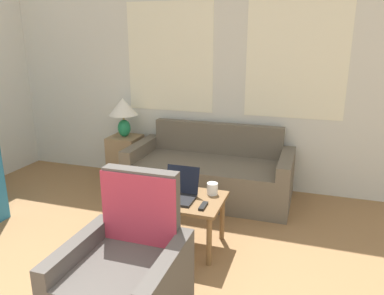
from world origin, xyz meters
TOP-DOWN VIEW (x-y plane):
  - wall_back at (-0.00, 4.11)m, footprint 6.98×0.06m
  - couch at (-0.18, 3.67)m, footprint 1.84×0.84m
  - armchair at (-0.18, 1.58)m, footprint 0.73×0.74m
  - side_table at (-1.36, 3.82)m, footprint 0.37×0.37m
  - table_lamp at (-1.36, 3.82)m, footprint 0.36×0.36m
  - coffee_table at (-0.24, 2.51)m, footprint 0.95×0.54m
  - laptop at (-0.15, 2.51)m, footprint 0.30×0.31m
  - cup_navy at (-0.39, 2.47)m, footprint 0.10×0.10m
  - cup_yellow at (0.11, 2.67)m, footprint 0.10×0.10m
  - cup_white at (-0.59, 2.39)m, footprint 0.07×0.07m
  - snack_bowl at (-0.42, 2.63)m, footprint 0.20×0.20m
  - tv_remote at (0.11, 2.40)m, footprint 0.05×0.15m

SIDE VIEW (x-z plane):
  - couch at x=-0.18m, z-range -0.14..0.66m
  - armchair at x=-0.18m, z-range -0.20..0.74m
  - side_table at x=-1.36m, z-range 0.00..0.58m
  - coffee_table at x=-0.24m, z-range 0.17..0.63m
  - tv_remote at x=0.11m, z-range 0.46..0.48m
  - snack_bowl at x=-0.42m, z-range 0.46..0.51m
  - cup_navy at x=-0.39m, z-range 0.46..0.54m
  - cup_white at x=-0.59m, z-range 0.46..0.56m
  - cup_yellow at x=0.11m, z-range 0.46..0.56m
  - laptop at x=-0.15m, z-range 0.39..0.64m
  - table_lamp at x=-1.36m, z-range 0.67..1.16m
  - wall_back at x=0.00m, z-range 0.01..2.61m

